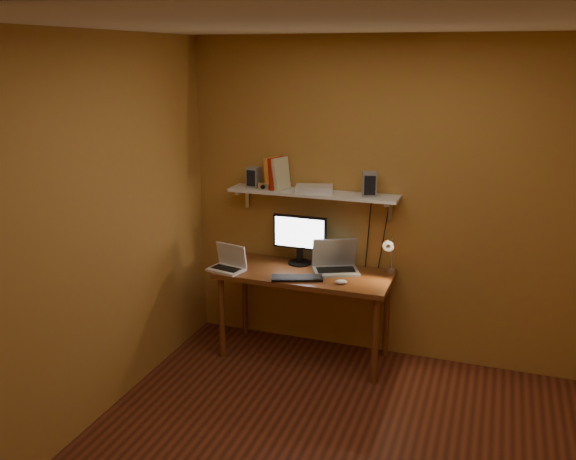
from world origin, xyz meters
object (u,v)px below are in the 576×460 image
at_px(wall_shelf, 313,194).
at_px(shelf_camera, 264,187).
at_px(monitor, 300,237).
at_px(speaker_left, 254,177).
at_px(keyboard, 297,278).
at_px(mouse, 341,282).
at_px(laptop, 335,262).
at_px(netbook, 229,263).
at_px(desk_lamp, 390,251).
at_px(speaker_right, 369,184).
at_px(desk, 305,282).
at_px(router, 314,189).

bearing_deg(wall_shelf, shelf_camera, -169.58).
distance_m(monitor, speaker_left, 0.63).
height_order(keyboard, mouse, mouse).
xyz_separation_m(laptop, speaker_left, (-0.74, 0.08, 0.64)).
distance_m(netbook, desk_lamp, 1.31).
xyz_separation_m(wall_shelf, laptop, (0.22, -0.08, -0.54)).
distance_m(keyboard, speaker_right, 0.93).
xyz_separation_m(desk_lamp, speaker_left, (-1.18, 0.07, 0.50)).
bearing_deg(desk, monitor, 120.08).
xyz_separation_m(keyboard, shelf_camera, (-0.39, 0.30, 0.64)).
distance_m(monitor, netbook, 0.63).
xyz_separation_m(mouse, desk_lamp, (0.32, 0.29, 0.19)).
height_order(desk, wall_shelf, wall_shelf).
height_order(monitor, desk_lamp, monitor).
distance_m(netbook, router, 0.92).
relative_size(keyboard, desk_lamp, 1.07).
relative_size(mouse, shelf_camera, 0.92).
relative_size(desk, wall_shelf, 1.00).
distance_m(keyboard, speaker_left, 0.94).
distance_m(monitor, mouse, 0.61).
height_order(wall_shelf, speaker_right, speaker_right).
distance_m(shelf_camera, router, 0.41).
bearing_deg(router, monitor, -173.28).
height_order(desk, shelf_camera, shelf_camera).
xyz_separation_m(laptop, desk_lamp, (0.44, 0.01, 0.14)).
bearing_deg(desk_lamp, keyboard, -155.33).
bearing_deg(wall_shelf, speaker_right, -0.97).
height_order(keyboard, speaker_right, speaker_right).
height_order(keyboard, shelf_camera, shelf_camera).
bearing_deg(netbook, monitor, 46.05).
xyz_separation_m(wall_shelf, mouse, (0.34, -0.35, -0.59)).
bearing_deg(speaker_right, desk, -174.26).
xyz_separation_m(desk, netbook, (-0.61, -0.15, 0.14)).
bearing_deg(speaker_left, monitor, 2.51).
bearing_deg(speaker_left, shelf_camera, -26.86).
distance_m(wall_shelf, speaker_right, 0.48).
bearing_deg(netbook, speaker_left, 87.73).
bearing_deg(desk, speaker_right, 21.88).
bearing_deg(netbook, laptop, 30.23).
relative_size(desk, shelf_camera, 13.96).
distance_m(wall_shelf, shelf_camera, 0.41).
bearing_deg(mouse, shelf_camera, 144.03).
distance_m(wall_shelf, keyboard, 0.71).
bearing_deg(keyboard, netbook, 157.43).
bearing_deg(shelf_camera, laptop, -0.51).
bearing_deg(laptop, mouse, -90.53).
bearing_deg(speaker_right, monitor, 164.20).
distance_m(monitor, desk_lamp, 0.77).
relative_size(speaker_right, router, 0.65).
height_order(desk, keyboard, keyboard).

